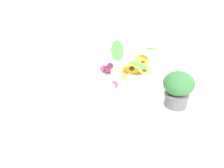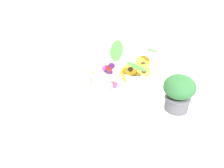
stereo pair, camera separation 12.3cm
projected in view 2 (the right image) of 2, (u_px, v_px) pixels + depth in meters
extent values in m
plane|color=silver|center=(108.00, 109.00, 1.22)|extent=(6.00, 6.00, 0.00)
cylinder|color=white|center=(112.00, 101.00, 1.28)|extent=(0.47, 0.47, 0.02)
cylinder|color=silver|center=(134.00, 89.00, 1.20)|extent=(0.11, 0.11, 0.18)
torus|color=silver|center=(135.00, 73.00, 1.15)|extent=(0.12, 0.12, 0.01)
cylinder|color=#427533|center=(132.00, 87.00, 1.18)|extent=(0.05, 0.01, 0.16)
cylinder|color=gold|center=(128.00, 74.00, 1.14)|extent=(0.11, 0.06, 0.10)
sphere|color=#382314|center=(128.00, 74.00, 1.14)|extent=(0.04, 0.04, 0.04)
cylinder|color=#427533|center=(134.00, 83.00, 1.17)|extent=(0.05, 0.05, 0.17)
cylinder|color=gold|center=(131.00, 69.00, 1.11)|extent=(0.08, 0.03, 0.08)
sphere|color=#382314|center=(131.00, 69.00, 1.11)|extent=(0.03, 0.03, 0.03)
cylinder|color=#427533|center=(138.00, 86.00, 1.17)|extent=(0.06, 0.02, 0.16)
cylinder|color=gold|center=(144.00, 71.00, 1.13)|extent=(0.09, 0.05, 0.08)
sphere|color=#382314|center=(144.00, 71.00, 1.13)|extent=(0.03, 0.03, 0.03)
cylinder|color=#427533|center=(139.00, 80.00, 1.23)|extent=(0.04, 0.06, 0.18)
cylinder|color=gold|center=(143.00, 62.00, 1.20)|extent=(0.09, 0.07, 0.07)
sphere|color=#382314|center=(143.00, 62.00, 1.20)|extent=(0.03, 0.03, 0.03)
cylinder|color=#427533|center=(136.00, 82.00, 1.18)|extent=(0.06, 0.05, 0.18)
cylinder|color=gold|center=(143.00, 64.00, 1.15)|extent=(0.08, 0.06, 0.07)
sphere|color=#382314|center=(143.00, 64.00, 1.15)|extent=(0.03, 0.03, 0.03)
ellipsoid|color=#38702D|center=(136.00, 67.00, 1.04)|extent=(0.10, 0.06, 0.05)
ellipsoid|color=#38702D|center=(152.00, 50.00, 1.10)|extent=(0.08, 0.12, 0.04)
ellipsoid|color=#38702D|center=(117.00, 50.00, 1.10)|extent=(0.07, 0.14, 0.08)
cylinder|color=white|center=(110.00, 96.00, 1.21)|extent=(0.07, 0.07, 0.10)
cylinder|color=#427533|center=(108.00, 96.00, 1.19)|extent=(0.01, 0.02, 0.08)
sphere|color=pink|center=(107.00, 90.00, 1.17)|extent=(0.03, 0.03, 0.03)
cylinder|color=#427533|center=(109.00, 94.00, 1.18)|extent=(0.01, 0.02, 0.11)
sphere|color=pink|center=(110.00, 86.00, 1.15)|extent=(0.04, 0.04, 0.04)
cylinder|color=#427533|center=(112.00, 93.00, 1.21)|extent=(0.03, 0.02, 0.09)
sphere|color=purple|center=(114.00, 85.00, 1.19)|extent=(0.04, 0.04, 0.04)
cylinder|color=#427533|center=(110.00, 90.00, 1.22)|extent=(0.02, 0.03, 0.09)
sphere|color=white|center=(109.00, 82.00, 1.21)|extent=(0.04, 0.04, 0.04)
cylinder|color=#427533|center=(111.00, 93.00, 1.20)|extent=(0.01, 0.02, 0.10)
sphere|color=red|center=(112.00, 84.00, 1.18)|extent=(0.04, 0.04, 0.04)
sphere|color=white|center=(94.00, 91.00, 1.28)|extent=(0.08, 0.08, 0.08)
cylinder|color=white|center=(94.00, 83.00, 1.26)|extent=(0.04, 0.04, 0.03)
cylinder|color=#568E42|center=(93.00, 84.00, 1.26)|extent=(0.02, 0.01, 0.09)
sphere|color=white|center=(94.00, 77.00, 1.23)|extent=(0.03, 0.03, 0.03)
cylinder|color=#568E42|center=(91.00, 85.00, 1.26)|extent=(0.01, 0.02, 0.13)
sphere|color=pink|center=(90.00, 76.00, 1.22)|extent=(0.04, 0.04, 0.04)
cylinder|color=#568E42|center=(93.00, 84.00, 1.28)|extent=(0.03, 0.01, 0.12)
sphere|color=orange|center=(91.00, 75.00, 1.25)|extent=(0.04, 0.04, 0.04)
cylinder|color=white|center=(108.00, 81.00, 1.34)|extent=(0.07, 0.07, 0.13)
cylinder|color=#568E42|center=(110.00, 77.00, 1.31)|extent=(0.02, 0.02, 0.15)
sphere|color=purple|center=(111.00, 66.00, 1.26)|extent=(0.04, 0.04, 0.04)
cylinder|color=#568E42|center=(108.00, 77.00, 1.33)|extent=(0.03, 0.01, 0.12)
sphere|color=purple|center=(106.00, 68.00, 1.31)|extent=(0.04, 0.04, 0.04)
cylinder|color=#568E42|center=(110.00, 80.00, 1.32)|extent=(0.01, 0.02, 0.11)
sphere|color=purple|center=(110.00, 72.00, 1.29)|extent=(0.03, 0.03, 0.03)
cylinder|color=#568E42|center=(106.00, 77.00, 1.34)|extent=(0.02, 0.01, 0.12)
sphere|color=purple|center=(105.00, 68.00, 1.31)|extent=(0.04, 0.04, 0.04)
cylinder|color=#568E42|center=(109.00, 78.00, 1.31)|extent=(0.02, 0.02, 0.14)
sphere|color=red|center=(110.00, 68.00, 1.26)|extent=(0.04, 0.04, 0.04)
cylinder|color=#4C4C51|center=(177.00, 103.00, 1.20)|extent=(0.13, 0.13, 0.08)
torus|color=#4C4C51|center=(178.00, 98.00, 1.18)|extent=(0.14, 0.14, 0.02)
ellipsoid|color=#285B2D|center=(180.00, 87.00, 1.15)|extent=(0.17, 0.17, 0.13)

